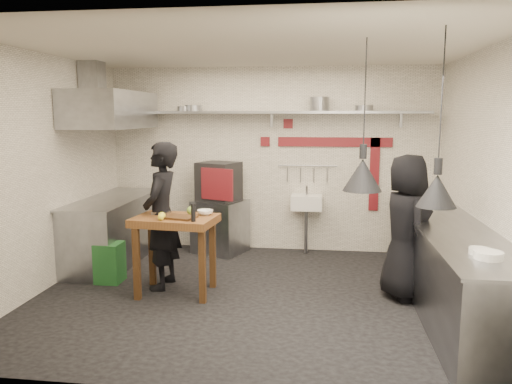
# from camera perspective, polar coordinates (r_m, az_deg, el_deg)

# --- Properties ---
(floor) EXTENTS (5.00, 5.00, 0.00)m
(floor) POSITION_cam_1_polar(r_m,az_deg,el_deg) (5.94, -0.38, -11.70)
(floor) COLOR black
(floor) RESTS_ON ground
(ceiling) EXTENTS (5.00, 5.00, 0.00)m
(ceiling) POSITION_cam_1_polar(r_m,az_deg,el_deg) (5.61, -0.41, 16.15)
(ceiling) COLOR silver
(ceiling) RESTS_ON floor
(wall_back) EXTENTS (5.00, 0.04, 2.80)m
(wall_back) POSITION_cam_1_polar(r_m,az_deg,el_deg) (7.68, 1.80, 3.70)
(wall_back) COLOR white
(wall_back) RESTS_ON floor
(wall_front) EXTENTS (5.00, 0.04, 2.80)m
(wall_front) POSITION_cam_1_polar(r_m,az_deg,el_deg) (3.57, -5.12, -2.25)
(wall_front) COLOR white
(wall_front) RESTS_ON floor
(wall_left) EXTENTS (0.04, 4.20, 2.80)m
(wall_left) POSITION_cam_1_polar(r_m,az_deg,el_deg) (6.45, -22.97, 2.03)
(wall_left) COLOR white
(wall_left) RESTS_ON floor
(wall_right) EXTENTS (0.04, 4.20, 2.80)m
(wall_right) POSITION_cam_1_polar(r_m,az_deg,el_deg) (5.82, 24.81, 1.25)
(wall_right) COLOR white
(wall_right) RESTS_ON floor
(red_band_horiz) EXTENTS (1.70, 0.02, 0.14)m
(red_band_horiz) POSITION_cam_1_polar(r_m,az_deg,el_deg) (7.61, 8.97, 5.66)
(red_band_horiz) COLOR maroon
(red_band_horiz) RESTS_ON wall_back
(red_band_vert) EXTENTS (0.14, 0.02, 1.10)m
(red_band_vert) POSITION_cam_1_polar(r_m,az_deg,el_deg) (7.68, 13.37, 1.97)
(red_band_vert) COLOR maroon
(red_band_vert) RESTS_ON wall_back
(red_tile_a) EXTENTS (0.14, 0.02, 0.14)m
(red_tile_a) POSITION_cam_1_polar(r_m,az_deg,el_deg) (7.61, 3.70, 7.79)
(red_tile_a) COLOR maroon
(red_tile_a) RESTS_ON wall_back
(red_tile_b) EXTENTS (0.14, 0.02, 0.14)m
(red_tile_b) POSITION_cam_1_polar(r_m,az_deg,el_deg) (7.65, 1.05, 5.79)
(red_tile_b) COLOR maroon
(red_tile_b) RESTS_ON wall_back
(back_shelf) EXTENTS (4.60, 0.34, 0.04)m
(back_shelf) POSITION_cam_1_polar(r_m,az_deg,el_deg) (7.47, 1.69, 9.09)
(back_shelf) COLOR gray
(back_shelf) RESTS_ON wall_back
(shelf_bracket_left) EXTENTS (0.04, 0.06, 0.24)m
(shelf_bracket_left) POSITION_cam_1_polar(r_m,az_deg,el_deg) (8.04, -11.93, 8.17)
(shelf_bracket_left) COLOR gray
(shelf_bracket_left) RESTS_ON wall_back
(shelf_bracket_mid) EXTENTS (0.04, 0.06, 0.24)m
(shelf_bracket_mid) POSITION_cam_1_polar(r_m,az_deg,el_deg) (7.62, 1.80, 8.33)
(shelf_bracket_mid) COLOR gray
(shelf_bracket_mid) RESTS_ON wall_back
(shelf_bracket_right) EXTENTS (0.04, 0.06, 0.24)m
(shelf_bracket_right) POSITION_cam_1_polar(r_m,az_deg,el_deg) (7.67, 16.22, 7.99)
(shelf_bracket_right) COLOR gray
(shelf_bracket_right) RESTS_ON wall_back
(pan_far_left) EXTENTS (0.28, 0.28, 0.09)m
(pan_far_left) POSITION_cam_1_polar(r_m,az_deg,el_deg) (7.69, -7.16, 9.50)
(pan_far_left) COLOR gray
(pan_far_left) RESTS_ON back_shelf
(pan_mid_left) EXTENTS (0.23, 0.23, 0.07)m
(pan_mid_left) POSITION_cam_1_polar(r_m,az_deg,el_deg) (7.72, -8.17, 9.40)
(pan_mid_left) COLOR gray
(pan_mid_left) RESTS_ON back_shelf
(stock_pot) EXTENTS (0.29, 0.29, 0.20)m
(stock_pot) POSITION_cam_1_polar(r_m,az_deg,el_deg) (7.43, 7.26, 9.95)
(stock_pot) COLOR gray
(stock_pot) RESTS_ON back_shelf
(pan_right) EXTENTS (0.26, 0.26, 0.08)m
(pan_right) POSITION_cam_1_polar(r_m,az_deg,el_deg) (7.46, 12.26, 9.36)
(pan_right) COLOR gray
(pan_right) RESTS_ON back_shelf
(oven_stand) EXTENTS (0.88, 0.84, 0.80)m
(oven_stand) POSITION_cam_1_polar(r_m,az_deg,el_deg) (7.65, -4.09, -3.92)
(oven_stand) COLOR gray
(oven_stand) RESTS_ON floor
(combi_oven) EXTENTS (0.69, 0.67, 0.58)m
(combi_oven) POSITION_cam_1_polar(r_m,az_deg,el_deg) (7.53, -4.27, 1.21)
(combi_oven) COLOR black
(combi_oven) RESTS_ON oven_stand
(oven_door) EXTENTS (0.51, 0.23, 0.46)m
(oven_door) POSITION_cam_1_polar(r_m,az_deg,el_deg) (7.24, -4.48, 0.89)
(oven_door) COLOR maroon
(oven_door) RESTS_ON combi_oven
(oven_glass) EXTENTS (0.35, 0.15, 0.34)m
(oven_glass) POSITION_cam_1_polar(r_m,az_deg,el_deg) (7.23, -4.33, 0.88)
(oven_glass) COLOR black
(oven_glass) RESTS_ON oven_door
(hand_sink) EXTENTS (0.46, 0.34, 0.22)m
(hand_sink) POSITION_cam_1_polar(r_m,az_deg,el_deg) (7.55, 5.80, -1.18)
(hand_sink) COLOR white
(hand_sink) RESTS_ON wall_back
(sink_tap) EXTENTS (0.03, 0.03, 0.14)m
(sink_tap) POSITION_cam_1_polar(r_m,az_deg,el_deg) (7.52, 5.82, 0.17)
(sink_tap) COLOR gray
(sink_tap) RESTS_ON hand_sink
(sink_drain) EXTENTS (0.06, 0.06, 0.66)m
(sink_drain) POSITION_cam_1_polar(r_m,az_deg,el_deg) (7.60, 5.74, -4.50)
(sink_drain) COLOR gray
(sink_drain) RESTS_ON floor
(utensil_rail) EXTENTS (0.90, 0.02, 0.02)m
(utensil_rail) POSITION_cam_1_polar(r_m,az_deg,el_deg) (7.61, 5.90, 3.01)
(utensil_rail) COLOR gray
(utensil_rail) RESTS_ON wall_back
(counter_right) EXTENTS (0.70, 3.80, 0.90)m
(counter_right) POSITION_cam_1_polar(r_m,az_deg,el_deg) (5.91, 20.94, -7.82)
(counter_right) COLOR gray
(counter_right) RESTS_ON floor
(counter_right_top) EXTENTS (0.76, 3.90, 0.03)m
(counter_right_top) POSITION_cam_1_polar(r_m,az_deg,el_deg) (5.80, 21.19, -3.41)
(counter_right_top) COLOR gray
(counter_right_top) RESTS_ON counter_right
(plate_stack) EXTENTS (0.23, 0.23, 0.07)m
(plate_stack) POSITION_cam_1_polar(r_m,az_deg,el_deg) (4.46, 25.04, -6.57)
(plate_stack) COLOR white
(plate_stack) RESTS_ON counter_right_top
(small_bowl_right) EXTENTS (0.23, 0.23, 0.05)m
(small_bowl_right) POSITION_cam_1_polar(r_m,az_deg,el_deg) (4.60, 24.23, -6.17)
(small_bowl_right) COLOR white
(small_bowl_right) RESTS_ON counter_right_top
(counter_left) EXTENTS (0.70, 1.90, 0.90)m
(counter_left) POSITION_cam_1_polar(r_m,az_deg,el_deg) (7.37, -16.03, -4.34)
(counter_left) COLOR gray
(counter_left) RESTS_ON floor
(counter_left_top) EXTENTS (0.76, 2.00, 0.03)m
(counter_left_top) POSITION_cam_1_polar(r_m,az_deg,el_deg) (7.28, -16.18, -0.77)
(counter_left_top) COLOR gray
(counter_left_top) RESTS_ON counter_left
(extractor_hood) EXTENTS (0.78, 1.60, 0.50)m
(extractor_hood) POSITION_cam_1_polar(r_m,az_deg,el_deg) (7.17, -16.24, 9.00)
(extractor_hood) COLOR gray
(extractor_hood) RESTS_ON ceiling
(hood_duct) EXTENTS (0.28, 0.28, 0.50)m
(hood_duct) POSITION_cam_1_polar(r_m,az_deg,el_deg) (7.29, -18.22, 12.05)
(hood_duct) COLOR gray
(hood_duct) RESTS_ON ceiling
(green_bin) EXTENTS (0.31, 0.31, 0.50)m
(green_bin) POSITION_cam_1_polar(r_m,az_deg,el_deg) (6.58, -16.38, -7.74)
(green_bin) COLOR #1F5F28
(green_bin) RESTS_ON floor
(prep_table) EXTENTS (0.98, 0.73, 0.92)m
(prep_table) POSITION_cam_1_polar(r_m,az_deg,el_deg) (5.95, -9.15, -7.14)
(prep_table) COLOR brown
(prep_table) RESTS_ON floor
(cutting_board) EXTENTS (0.40, 0.33, 0.02)m
(cutting_board) POSITION_cam_1_polar(r_m,az_deg,el_deg) (5.74, -8.72, -2.86)
(cutting_board) COLOR #452B15
(cutting_board) RESTS_ON prep_table
(pepper_mill) EXTENTS (0.06, 0.06, 0.20)m
(pepper_mill) POSITION_cam_1_polar(r_m,az_deg,el_deg) (5.52, -7.18, -2.36)
(pepper_mill) COLOR black
(pepper_mill) RESTS_ON prep_table
(lemon_a) EXTENTS (0.11, 0.11, 0.08)m
(lemon_a) POSITION_cam_1_polar(r_m,az_deg,el_deg) (5.72, -10.70, -2.66)
(lemon_a) COLOR yellow
(lemon_a) RESTS_ON prep_table
(lemon_b) EXTENTS (0.08, 0.08, 0.07)m
(lemon_b) POSITION_cam_1_polar(r_m,az_deg,el_deg) (5.64, -10.81, -2.85)
(lemon_b) COLOR yellow
(lemon_b) RESTS_ON prep_table
(veg_ball) EXTENTS (0.13, 0.13, 0.10)m
(veg_ball) POSITION_cam_1_polar(r_m,az_deg,el_deg) (5.91, -7.45, -2.12)
(veg_ball) COLOR olive
(veg_ball) RESTS_ON prep_table
(steel_tray) EXTENTS (0.20, 0.13, 0.03)m
(steel_tray) POSITION_cam_1_polar(r_m,az_deg,el_deg) (6.01, -10.83, -2.36)
(steel_tray) COLOR gray
(steel_tray) RESTS_ON prep_table
(bowl) EXTENTS (0.20, 0.20, 0.06)m
(bowl) POSITION_cam_1_polar(r_m,az_deg,el_deg) (5.89, -5.83, -2.33)
(bowl) COLOR white
(bowl) RESTS_ON prep_table
(heat_lamp_near) EXTENTS (0.49, 0.49, 1.45)m
(heat_lamp_near) POSITION_cam_1_polar(r_m,az_deg,el_deg) (4.93, 12.28, 8.50)
(heat_lamp_near) COLOR black
(heat_lamp_near) RESTS_ON ceiling
(heat_lamp_far) EXTENTS (0.40, 0.40, 1.50)m
(heat_lamp_far) POSITION_cam_1_polar(r_m,az_deg,el_deg) (4.46, 20.37, 7.88)
(heat_lamp_far) COLOR black
(heat_lamp_far) RESTS_ON ceiling
(chef_left) EXTENTS (0.43, 0.65, 1.77)m
(chef_left) POSITION_cam_1_polar(r_m,az_deg,el_deg) (6.09, -10.75, -2.68)
(chef_left) COLOR black
(chef_left) RESTS_ON floor
(chef_right) EXTENTS (0.72, 0.92, 1.65)m
(chef_right) POSITION_cam_1_polar(r_m,az_deg,el_deg) (5.90, 16.75, -3.87)
(chef_right) COLOR black
(chef_right) RESTS_ON floor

